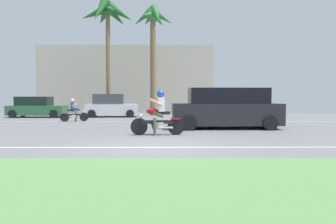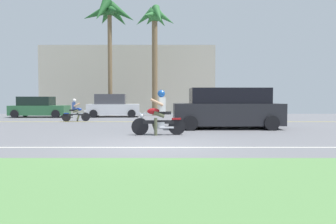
# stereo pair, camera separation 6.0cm
# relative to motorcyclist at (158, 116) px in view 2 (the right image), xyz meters

# --- Properties ---
(ground) EXTENTS (56.00, 30.00, 0.04)m
(ground) POSITION_rel_motorcyclist_xyz_m (-0.04, 0.44, -0.74)
(ground) COLOR slate
(grass_median) EXTENTS (56.00, 3.80, 0.06)m
(grass_median) POSITION_rel_motorcyclist_xyz_m (-0.04, -6.66, -0.69)
(grass_median) COLOR #5B8C4C
(grass_median) RESTS_ON ground
(lane_line_near) EXTENTS (50.40, 0.12, 0.01)m
(lane_line_near) POSITION_rel_motorcyclist_xyz_m (-0.04, -2.92, -0.71)
(lane_line_near) COLOR silver
(lane_line_near) RESTS_ON ground
(lane_line_far) EXTENTS (50.40, 0.12, 0.01)m
(lane_line_far) POSITION_rel_motorcyclist_xyz_m (-0.04, 6.43, -0.71)
(lane_line_far) COLOR yellow
(lane_line_far) RESTS_ON ground
(motorcyclist) EXTENTS (2.03, 0.66, 1.69)m
(motorcyclist) POSITION_rel_motorcyclist_xyz_m (0.00, 0.00, 0.00)
(motorcyclist) COLOR black
(motorcyclist) RESTS_ON ground
(suv_nearby) EXTENTS (5.05, 2.25, 1.84)m
(suv_nearby) POSITION_rel_motorcyclist_xyz_m (3.06, 2.57, 0.18)
(suv_nearby) COLOR #232328
(suv_nearby) RESTS_ON ground
(parked_car_0) EXTENTS (3.97, 1.86, 1.48)m
(parked_car_0) POSITION_rel_motorcyclist_xyz_m (-8.99, 10.72, -0.02)
(parked_car_0) COLOR #2D663D
(parked_car_0) RESTS_ON ground
(parked_car_1) EXTENTS (3.83, 2.18, 1.66)m
(parked_car_1) POSITION_rel_motorcyclist_xyz_m (-3.70, 11.05, 0.05)
(parked_car_1) COLOR silver
(parked_car_1) RESTS_ON ground
(palm_tree_0) EXTENTS (3.46, 3.38, 8.59)m
(palm_tree_0) POSITION_rel_motorcyclist_xyz_m (-0.71, 12.99, 6.25)
(palm_tree_0) COLOR brown
(palm_tree_0) RESTS_ON ground
(palm_tree_1) EXTENTS (4.34, 4.22, 9.03)m
(palm_tree_1) POSITION_rel_motorcyclist_xyz_m (-4.20, 12.72, 6.89)
(palm_tree_1) COLOR brown
(palm_tree_1) RESTS_ON ground
(motorcyclist_distant) EXTENTS (1.56, 0.67, 1.35)m
(motorcyclist_distant) POSITION_rel_motorcyclist_xyz_m (-5.14, 6.74, -0.14)
(motorcyclist_distant) COLOR black
(motorcyclist_distant) RESTS_ON ground
(building_far) EXTENTS (16.00, 4.00, 6.16)m
(building_far) POSITION_rel_motorcyclist_xyz_m (-3.39, 18.44, 2.36)
(building_far) COLOR beige
(building_far) RESTS_ON ground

